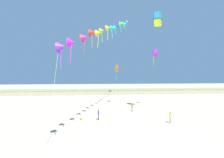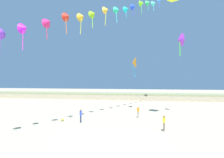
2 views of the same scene
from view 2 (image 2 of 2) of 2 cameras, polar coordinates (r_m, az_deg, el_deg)
ground_plane at (r=23.19m, az=-1.65°, el=-13.77°), size 240.00×240.00×0.00m
dune_ridge at (r=67.70m, az=8.14°, el=-4.15°), size 120.00×10.10×1.72m
person_near_left at (r=26.04m, az=12.41°, el=-10.06°), size 0.35×0.57×1.71m
person_near_right at (r=34.62m, az=6.30°, el=-7.68°), size 0.48×0.45×1.65m
person_mid_center at (r=30.75m, az=-7.53°, el=-8.58°), size 0.23×0.59×1.68m
kite_banner_string at (r=37.75m, az=0.02°, el=16.21°), size 15.37×34.79×23.25m
large_kite_mid_trail at (r=44.17m, az=5.33°, el=3.93°), size 0.85×2.09×3.70m
large_kite_high_solo at (r=39.83m, az=16.01°, el=9.08°), size 1.41×2.17×3.69m
beach_ball at (r=32.31m, az=-11.84°, el=-9.60°), size 0.36×0.36×0.36m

